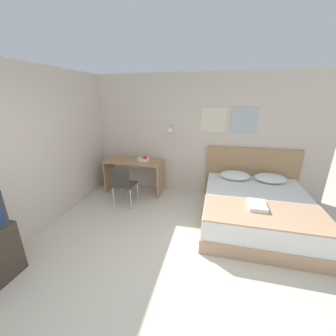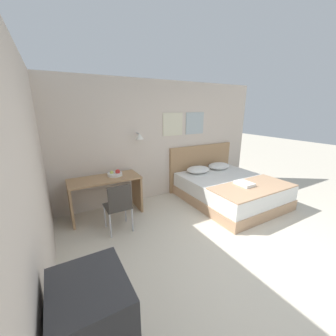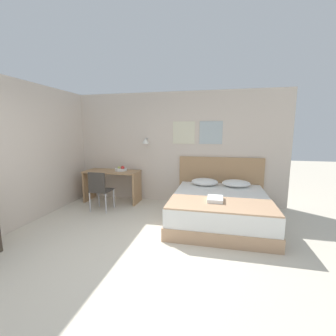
% 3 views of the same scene
% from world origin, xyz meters
% --- Properties ---
extents(ground_plane, '(24.00, 24.00, 0.00)m').
position_xyz_m(ground_plane, '(0.00, 0.00, 0.00)').
color(ground_plane, beige).
extents(wall_back, '(5.45, 0.31, 2.65)m').
position_xyz_m(wall_back, '(0.01, 2.83, 1.33)').
color(wall_back, beige).
rests_on(wall_back, ground_plane).
extents(bed, '(1.80, 2.05, 0.53)m').
position_xyz_m(bed, '(1.23, 1.72, 0.26)').
color(bed, tan).
rests_on(bed, ground_plane).
extents(headboard, '(1.92, 0.06, 1.14)m').
position_xyz_m(headboard, '(1.23, 2.77, 0.57)').
color(headboard, '#A87F56').
rests_on(headboard, ground_plane).
extents(pillow_left, '(0.60, 0.46, 0.15)m').
position_xyz_m(pillow_left, '(0.89, 2.46, 0.61)').
color(pillow_left, white).
rests_on(pillow_left, bed).
extents(pillow_right, '(0.60, 0.46, 0.15)m').
position_xyz_m(pillow_right, '(1.57, 2.46, 0.61)').
color(pillow_right, white).
rests_on(pillow_right, bed).
extents(throw_blanket, '(1.75, 0.82, 0.02)m').
position_xyz_m(throw_blanket, '(1.23, 1.12, 0.55)').
color(throw_blanket, tan).
rests_on(throw_blanket, bed).
extents(folded_towel_near_foot, '(0.26, 0.36, 0.06)m').
position_xyz_m(folded_towel_near_foot, '(1.14, 1.26, 0.59)').
color(folded_towel_near_foot, white).
rests_on(folded_towel_near_foot, throw_blanket).
extents(desk, '(1.32, 0.58, 0.78)m').
position_xyz_m(desk, '(-1.37, 2.46, 0.55)').
color(desk, '#A87F56').
rests_on(desk, ground_plane).
extents(desk_chair, '(0.42, 0.42, 0.88)m').
position_xyz_m(desk_chair, '(-1.32, 1.75, 0.52)').
color(desk_chair, '#3D3833').
rests_on(desk_chair, ground_plane).
extents(fruit_bowl, '(0.29, 0.29, 0.13)m').
position_xyz_m(fruit_bowl, '(-1.15, 2.51, 0.81)').
color(fruit_bowl, silver).
rests_on(fruit_bowl, desk).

